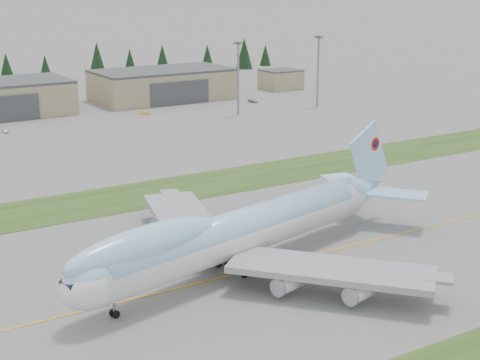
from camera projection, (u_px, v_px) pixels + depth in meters
ground at (324, 253)px, 118.10m from camera, size 7000.00×7000.00×0.00m
grass_strip_far at (191, 187)px, 154.89m from camera, size 400.00×18.00×0.08m
taxiway_line_main at (324, 253)px, 118.10m from camera, size 400.00×0.40×0.02m
boeing_747_freighter at (239, 232)px, 109.84m from camera, size 69.99×58.70×18.38m
hangar_right at (163, 84)px, 262.10m from camera, size 48.00×26.60×10.80m
control_shed at (281, 79)px, 286.42m from camera, size 14.00×12.00×7.60m
floodlight_masts at (69, 76)px, 200.70m from camera, size 173.53×7.98×24.24m
service_vehicle_a at (5, 133)px, 207.94m from camera, size 1.49×3.25×1.08m
service_vehicle_b at (145, 114)px, 235.79m from camera, size 3.52×2.96×1.14m
service_vehicle_c at (253, 102)px, 257.14m from camera, size 2.58×4.45×1.21m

